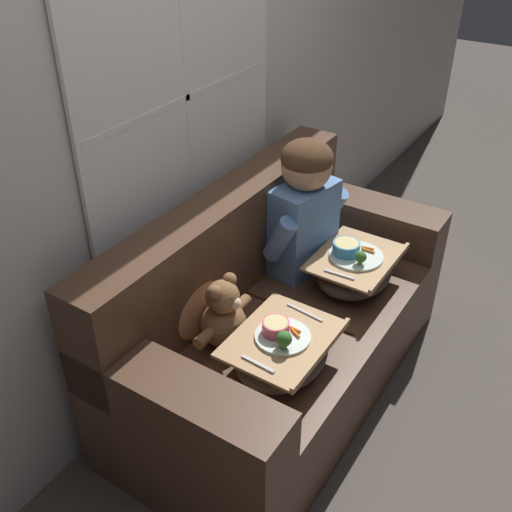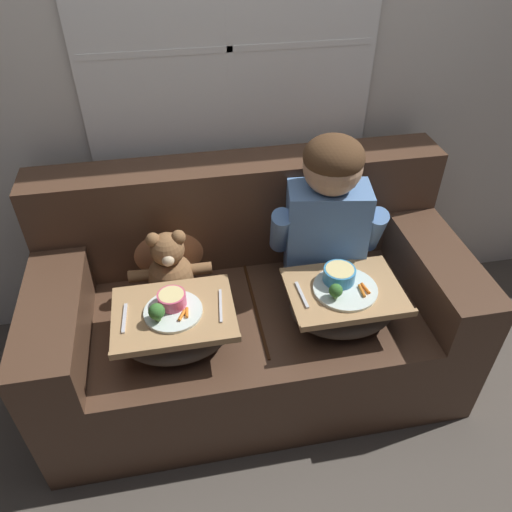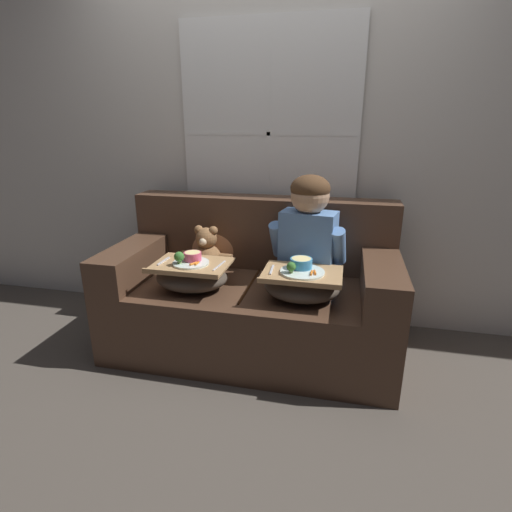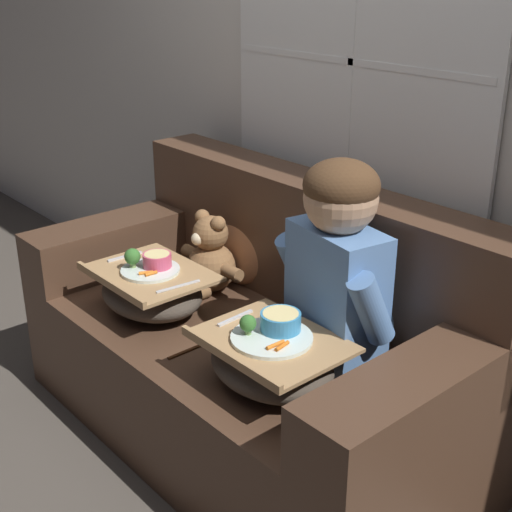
% 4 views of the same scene
% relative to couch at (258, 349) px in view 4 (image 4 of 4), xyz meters
% --- Properties ---
extents(ground_plane, '(14.00, 14.00, 0.00)m').
position_rel_couch_xyz_m(ground_plane, '(0.00, -0.06, -0.34)').
color(ground_plane, '#4C443D').
extents(wall_back_with_window, '(8.00, 0.08, 2.60)m').
position_rel_couch_xyz_m(wall_back_with_window, '(0.00, 0.48, 0.96)').
color(wall_back_with_window, beige).
rests_on(wall_back_with_window, ground_plane).
extents(couch, '(1.76, 0.88, 0.93)m').
position_rel_couch_xyz_m(couch, '(0.00, 0.00, 0.00)').
color(couch, '#4C3323').
rests_on(couch, ground_plane).
extents(throw_pillow_behind_child, '(0.36, 0.18, 0.38)m').
position_rel_couch_xyz_m(throw_pillow_behind_child, '(0.33, 0.19, 0.28)').
color(throw_pillow_behind_child, slate).
rests_on(throw_pillow_behind_child, couch).
extents(throw_pillow_behind_teddy, '(0.36, 0.17, 0.37)m').
position_rel_couch_xyz_m(throw_pillow_behind_teddy, '(-0.33, 0.19, 0.28)').
color(throw_pillow_behind_teddy, '#B2754C').
rests_on(throw_pillow_behind_teddy, couch).
extents(child_figure, '(0.49, 0.26, 0.66)m').
position_rel_couch_xyz_m(child_figure, '(0.33, 0.04, 0.47)').
color(child_figure, '#5B84BC').
rests_on(child_figure, couch).
extents(teddy_bear, '(0.34, 0.24, 0.32)m').
position_rel_couch_xyz_m(teddy_bear, '(-0.33, 0.04, 0.25)').
color(teddy_bear, brown).
rests_on(teddy_bear, couch).
extents(lap_tray_child, '(0.44, 0.35, 0.23)m').
position_rel_couch_xyz_m(lap_tray_child, '(0.33, -0.23, 0.20)').
color(lap_tray_child, '#473D33').
rests_on(lap_tray_child, child_figure).
extents(lap_tray_teddy, '(0.45, 0.35, 0.24)m').
position_rel_couch_xyz_m(lap_tray_teddy, '(-0.33, -0.24, 0.20)').
color(lap_tray_teddy, '#473D33').
rests_on(lap_tray_teddy, teddy_bear).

